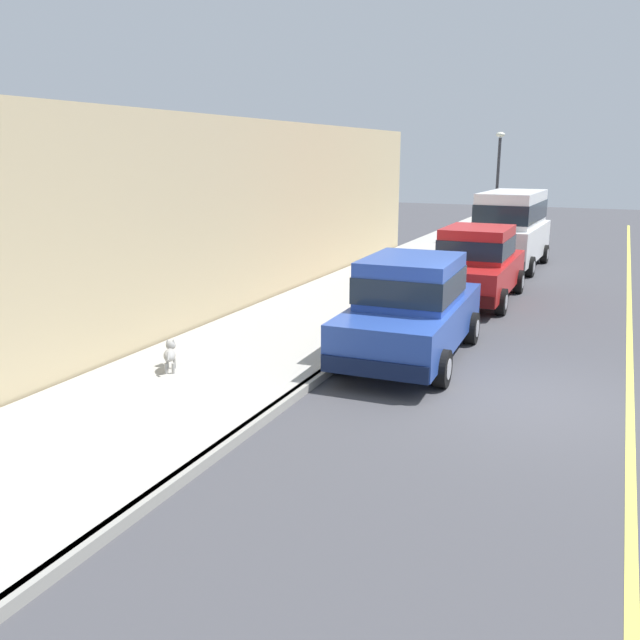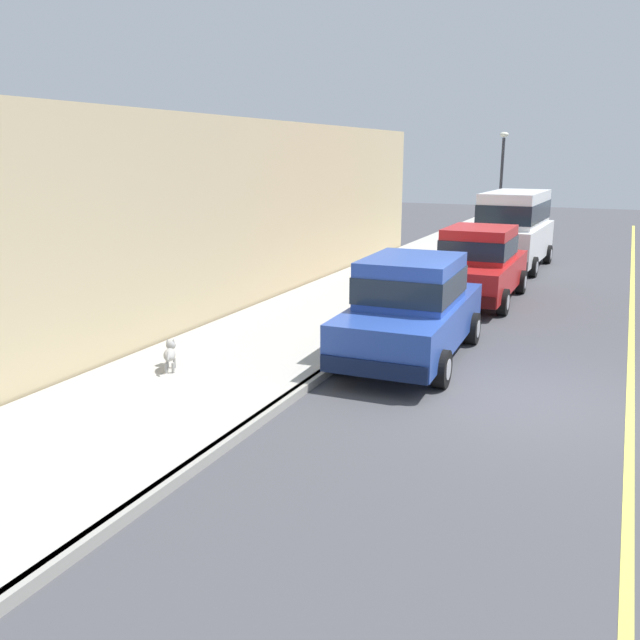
{
  "view_description": "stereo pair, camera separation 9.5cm",
  "coord_description": "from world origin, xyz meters",
  "views": [
    {
      "loc": [
        1.18,
        -10.25,
        3.75
      ],
      "look_at": [
        -3.54,
        0.22,
        0.85
      ],
      "focal_mm": 37.26,
      "sensor_mm": 36.0,
      "label": 1
    },
    {
      "loc": [
        1.27,
        -10.21,
        3.75
      ],
      "look_at": [
        -3.54,
        0.22,
        0.85
      ],
      "focal_mm": 37.26,
      "sensor_mm": 36.0,
      "label": 2
    }
  ],
  "objects": [
    {
      "name": "street_lamp",
      "position": [
        -3.55,
        17.84,
        2.91
      ],
      "size": [
        0.36,
        0.36,
        4.42
      ],
      "color": "#2D2D33",
      "rests_on": "sidewalk"
    },
    {
      "name": "car_red_sedan",
      "position": [
        -2.1,
        6.87,
        0.98
      ],
      "size": [
        2.04,
        4.6,
        1.92
      ],
      "color": "red",
      "rests_on": "ground"
    },
    {
      "name": "lane_centre_line",
      "position": [
        1.6,
        0.0,
        0.0
      ],
      "size": [
        0.12,
        57.6,
        0.01
      ],
      "primitive_type": "cube",
      "color": "#E0D64C",
      "rests_on": "ground"
    },
    {
      "name": "building_facade",
      "position": [
        -7.1,
        5.11,
        2.27
      ],
      "size": [
        0.5,
        20.0,
        4.54
      ],
      "primitive_type": "cube",
      "color": "tan",
      "rests_on": "ground"
    },
    {
      "name": "curb",
      "position": [
        -3.2,
        0.0,
        0.07
      ],
      "size": [
        0.16,
        64.0,
        0.14
      ],
      "primitive_type": "cube",
      "color": "gray",
      "rests_on": "ground"
    },
    {
      "name": "car_white_van",
      "position": [
        -2.13,
        12.51,
        1.39
      ],
      "size": [
        2.25,
        4.96,
        2.52
      ],
      "color": "white",
      "rests_on": "ground"
    },
    {
      "name": "sidewalk",
      "position": [
        -5.0,
        0.0,
        0.07
      ],
      "size": [
        3.6,
        64.0,
        0.14
      ],
      "primitive_type": "cube",
      "color": "#A8A59E",
      "rests_on": "ground"
    },
    {
      "name": "car_blue_sedan",
      "position": [
        -2.19,
        1.33,
        0.98
      ],
      "size": [
        2.15,
        4.66,
        1.92
      ],
      "color": "#28479E",
      "rests_on": "ground"
    },
    {
      "name": "ground_plane",
      "position": [
        0.0,
        0.0,
        0.0
      ],
      "size": [
        80.0,
        80.0,
        0.0
      ],
      "primitive_type": "plane",
      "color": "#424247"
    },
    {
      "name": "dog_grey",
      "position": [
        -5.6,
        -1.44,
        0.43
      ],
      "size": [
        0.46,
        0.67,
        0.49
      ],
      "color": "#999691",
      "rests_on": "sidewalk"
    }
  ]
}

